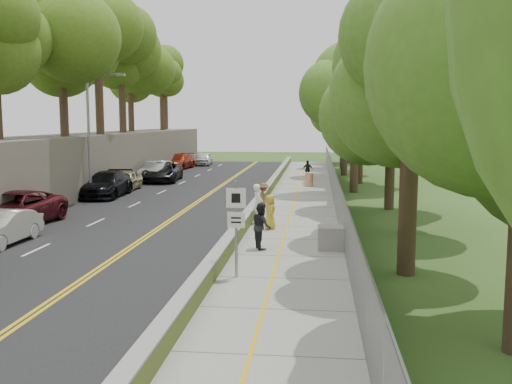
# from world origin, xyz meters

# --- Properties ---
(ground) EXTENTS (140.00, 140.00, 0.00)m
(ground) POSITION_xyz_m (0.00, 0.00, 0.00)
(ground) COLOR #33511E
(ground) RESTS_ON ground
(road) EXTENTS (11.20, 66.00, 0.04)m
(road) POSITION_xyz_m (-5.40, 15.00, 0.02)
(road) COLOR black
(road) RESTS_ON ground
(sidewalk) EXTENTS (4.20, 66.00, 0.05)m
(sidewalk) POSITION_xyz_m (2.55, 15.00, 0.03)
(sidewalk) COLOR gray
(sidewalk) RESTS_ON ground
(jersey_barrier) EXTENTS (0.42, 66.00, 0.60)m
(jersey_barrier) POSITION_xyz_m (0.25, 15.00, 0.30)
(jersey_barrier) COLOR #BBE538
(jersey_barrier) RESTS_ON ground
(rock_embankment) EXTENTS (5.00, 66.00, 4.00)m
(rock_embankment) POSITION_xyz_m (-13.50, 15.00, 2.00)
(rock_embankment) COLOR #595147
(rock_embankment) RESTS_ON ground
(chainlink_fence) EXTENTS (0.04, 66.00, 2.00)m
(chainlink_fence) POSITION_xyz_m (4.65, 15.00, 1.00)
(chainlink_fence) COLOR slate
(chainlink_fence) RESTS_ON ground
(trees_embankment) EXTENTS (6.40, 66.00, 13.00)m
(trees_embankment) POSITION_xyz_m (-13.00, 15.00, 10.50)
(trees_embankment) COLOR #51761E
(trees_embankment) RESTS_ON rock_embankment
(trees_fenceside) EXTENTS (7.00, 66.00, 14.00)m
(trees_fenceside) POSITION_xyz_m (7.00, 15.00, 7.00)
(trees_fenceside) COLOR #528327
(trees_fenceside) RESTS_ON ground
(streetlight) EXTENTS (2.52, 0.22, 8.00)m
(streetlight) POSITION_xyz_m (-10.46, 14.00, 4.64)
(streetlight) COLOR gray
(streetlight) RESTS_ON ground
(signpost) EXTENTS (0.62, 0.09, 3.10)m
(signpost) POSITION_xyz_m (1.05, -3.02, 1.96)
(signpost) COLOR gray
(signpost) RESTS_ON sidewalk
(construction_barrel) EXTENTS (0.62, 0.62, 1.01)m
(construction_barrel) POSITION_xyz_m (3.00, 22.58, 0.56)
(construction_barrel) COLOR #EB3D06
(construction_barrel) RESTS_ON sidewalk
(concrete_block) EXTENTS (1.35, 1.03, 0.89)m
(concrete_block) POSITION_xyz_m (4.30, 1.38, 0.49)
(concrete_block) COLOR gray
(concrete_block) RESTS_ON sidewalk
(car_1) EXTENTS (1.52, 4.14, 1.36)m
(car_1) POSITION_xyz_m (-9.00, 0.77, 0.72)
(car_1) COLOR silver
(car_1) RESTS_ON road
(car_2) EXTENTS (3.17, 6.13, 1.65)m
(car_2) POSITION_xyz_m (-10.60, 4.51, 0.87)
(car_2) COLOR #5B161F
(car_2) RESTS_ON road
(car_3) EXTENTS (2.55, 5.78, 1.65)m
(car_3) POSITION_xyz_m (-10.12, 15.29, 0.86)
(car_3) COLOR black
(car_3) RESTS_ON road
(car_4) EXTENTS (1.82, 4.22, 1.42)m
(car_4) POSITION_xyz_m (-10.04, 18.74, 0.75)
(car_4) COLOR #BFB589
(car_4) RESTS_ON road
(car_5) EXTENTS (2.06, 5.13, 1.66)m
(car_5) POSITION_xyz_m (-9.55, 24.97, 0.87)
(car_5) COLOR #A2A4A9
(car_5) RESTS_ON road
(car_6) EXTENTS (3.17, 5.98, 1.60)m
(car_6) POSITION_xyz_m (-9.00, 24.80, 0.84)
(car_6) COLOR black
(car_6) RESTS_ON road
(car_7) EXTENTS (2.72, 5.56, 1.56)m
(car_7) POSITION_xyz_m (-10.60, 36.89, 0.82)
(car_7) COLOR maroon
(car_7) RESTS_ON road
(car_8) EXTENTS (1.98, 4.29, 1.42)m
(car_8) POSITION_xyz_m (-9.00, 42.05, 0.75)
(car_8) COLOR silver
(car_8) RESTS_ON road
(painter_0) EXTENTS (0.68, 0.88, 1.59)m
(painter_0) POSITION_xyz_m (1.45, 5.18, 0.85)
(painter_0) COLOR gold
(painter_0) RESTS_ON sidewalk
(painter_1) EXTENTS (0.53, 0.74, 1.92)m
(painter_1) POSITION_xyz_m (0.75, 6.56, 1.01)
(painter_1) COLOR white
(painter_1) RESTS_ON sidewalk
(painter_2) EXTENTS (0.95, 1.06, 1.81)m
(painter_2) POSITION_xyz_m (1.45, 1.12, 0.95)
(painter_2) COLOR black
(painter_2) RESTS_ON sidewalk
(painter_3) EXTENTS (0.75, 1.14, 1.65)m
(painter_3) POSITION_xyz_m (0.75, 9.57, 0.87)
(painter_3) COLOR brown
(painter_3) RESTS_ON sidewalk
(person_far) EXTENTS (0.96, 0.46, 1.60)m
(person_far) POSITION_xyz_m (2.80, 27.79, 0.85)
(person_far) COLOR black
(person_far) RESTS_ON sidewalk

